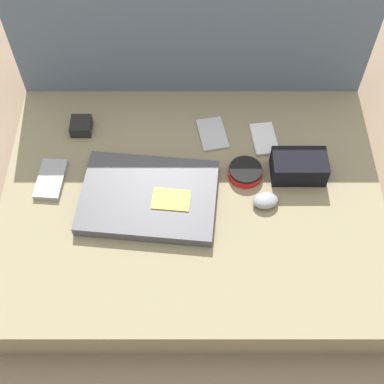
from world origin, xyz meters
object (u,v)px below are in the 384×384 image
laptop (149,197)px  charger_brick (81,126)px  computer_mouse (265,201)px  phone_small (213,134)px  camera_pouch (299,167)px  phone_black (51,179)px  phone_silver (264,139)px  speaker_puck (245,172)px

laptop → charger_brick: bearing=135.7°
computer_mouse → phone_small: computer_mouse is taller
laptop → phone_small: 0.26m
camera_pouch → phone_small: bearing=148.8°
phone_black → charger_brick: 0.18m
laptop → phone_silver: laptop is taller
speaker_puck → charger_brick: charger_brick is taller
speaker_puck → laptop: bearing=-162.2°
speaker_puck → phone_black: size_ratio=0.71×
charger_brick → laptop: bearing=-49.9°
laptop → camera_pouch: size_ratio=2.57×
computer_mouse → phone_black: computer_mouse is taller
speaker_puck → camera_pouch: (0.13, 0.00, 0.02)m
phone_small → phone_silver: bearing=-18.4°
phone_silver → phone_small: 0.14m
computer_mouse → camera_pouch: size_ratio=0.51×
phone_silver → phone_black: 0.56m
phone_silver → camera_pouch: camera_pouch is taller
phone_black → camera_pouch: bearing=6.2°
charger_brick → computer_mouse: bearing=-26.5°
phone_black → camera_pouch: size_ratio=0.91×
phone_silver → phone_black: bearing=-173.3°
laptop → camera_pouch: 0.38m
speaker_puck → phone_silver: speaker_puck is taller
phone_black → phone_small: bearing=24.4°
camera_pouch → speaker_puck: bearing=-178.6°
laptop → phone_silver: 0.35m
phone_black → phone_silver: bearing=17.9°
computer_mouse → speaker_puck: size_ratio=0.79×
phone_small → charger_brick: charger_brick is taller
charger_brick → speaker_puck: bearing=-19.2°
phone_small → camera_pouch: camera_pouch is taller
laptop → phone_black: 0.26m
laptop → camera_pouch: bearing=17.8°
laptop → phone_black: laptop is taller
phone_silver → phone_black: size_ratio=0.91×
phone_black → phone_small: size_ratio=1.03×
computer_mouse → charger_brick: 0.53m
computer_mouse → phone_silver: computer_mouse is taller
phone_silver → camera_pouch: size_ratio=0.83×
speaker_puck → phone_small: speaker_puck is taller
camera_pouch → laptop: bearing=-167.8°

